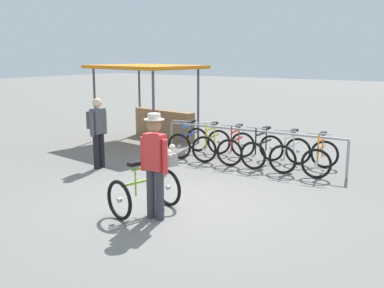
{
  "coord_description": "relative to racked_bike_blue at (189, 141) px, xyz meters",
  "views": [
    {
      "loc": [
        4.56,
        -6.31,
        2.64
      ],
      "look_at": [
        -0.14,
        0.52,
        1.0
      ],
      "focal_mm": 42.93,
      "sensor_mm": 36.0,
      "label": 1
    }
  ],
  "objects": [
    {
      "name": "racked_bike_yellow",
      "position": [
        0.7,
        0.03,
        -0.0
      ],
      "size": [
        0.85,
        1.2,
        0.97
      ],
      "color": "black",
      "rests_on": "ground"
    },
    {
      "name": "racked_bike_orange",
      "position": [
        3.5,
        0.14,
        -0.0
      ],
      "size": [
        0.82,
        1.18,
        0.97
      ],
      "color": "black",
      "rests_on": "ground"
    },
    {
      "name": "bike_rack_rail",
      "position": [
        1.86,
        -0.1,
        0.33
      ],
      "size": [
        4.61,
        0.24,
        0.88
      ],
      "color": "#99999E",
      "rests_on": "ground"
    },
    {
      "name": "racked_bike_red",
      "position": [
        1.4,
        0.06,
        -0.0
      ],
      "size": [
        0.85,
        1.19,
        0.97
      ],
      "color": "black",
      "rests_on": "ground"
    },
    {
      "name": "person_with_featured_bike",
      "position": [
        2.27,
        -4.2,
        0.58
      ],
      "size": [
        0.53,
        0.32,
        1.72
      ],
      "color": "#383842",
      "rests_on": "ground"
    },
    {
      "name": "racked_bike_black",
      "position": [
        2.1,
        0.08,
        -0.0
      ],
      "size": [
        0.67,
        1.12,
        0.98
      ],
      "color": "black",
      "rests_on": "ground"
    },
    {
      "name": "racked_bike_blue",
      "position": [
        0.0,
        0.0,
        0.0
      ],
      "size": [
        0.8,
        1.19,
        0.98
      ],
      "color": "black",
      "rests_on": "ground"
    },
    {
      "name": "ground_plane",
      "position": [
        2.22,
        -3.39,
        -0.37
      ],
      "size": [
        80.0,
        80.0,
        0.0
      ],
      "primitive_type": "plane",
      "color": "slate"
    },
    {
      "name": "market_stall",
      "position": [
        -2.07,
        1.12,
        1.03
      ],
      "size": [
        3.38,
        2.69,
        2.3
      ],
      "color": "#4C4C51",
      "rests_on": "ground"
    },
    {
      "name": "racked_bike_white",
      "position": [
        2.8,
        0.11,
        0.0
      ],
      "size": [
        0.71,
        1.13,
        0.97
      ],
      "color": "black",
      "rests_on": "ground"
    },
    {
      "name": "pedestrian_with_backpack",
      "position": [
        -0.95,
        -2.33,
        0.57
      ],
      "size": [
        0.35,
        0.53,
        1.64
      ],
      "color": "black",
      "rests_on": "ground"
    },
    {
      "name": "featured_bicycle",
      "position": [
        1.97,
        -3.95,
        0.12
      ],
      "size": [
        0.88,
        1.25,
        1.09
      ],
      "color": "black",
      "rests_on": "ground"
    }
  ]
}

